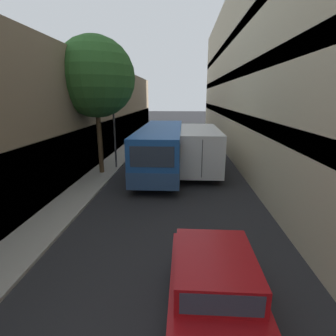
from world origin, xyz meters
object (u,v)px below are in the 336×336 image
at_px(bus, 161,148).
at_px(street_lamp, 112,88).
at_px(street_tree_left, 95,78).
at_px(car_hatchback, 214,289).
at_px(box_truck, 198,146).

relative_size(bus, street_lamp, 1.30).
xyz_separation_m(bus, street_tree_left, (-3.63, -0.82, 4.17)).
height_order(bus, street_lamp, street_lamp).
height_order(street_lamp, street_tree_left, street_tree_left).
xyz_separation_m(car_hatchback, street_lamp, (-5.12, 12.00, 4.40)).
height_order(bus, box_truck, bus).
distance_m(bus, street_lamp, 4.79).
xyz_separation_m(box_truck, street_lamp, (-5.40, -0.67, 3.68)).
bearing_deg(street_lamp, car_hatchback, -66.90).
bearing_deg(car_hatchback, box_truck, 88.72).
xyz_separation_m(car_hatchback, street_tree_left, (-5.71, 10.74, 4.90)).
bearing_deg(street_tree_left, street_lamp, 64.99).
distance_m(car_hatchback, box_truck, 12.69).
distance_m(car_hatchback, bus, 11.76).
relative_size(box_truck, street_lamp, 1.20).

